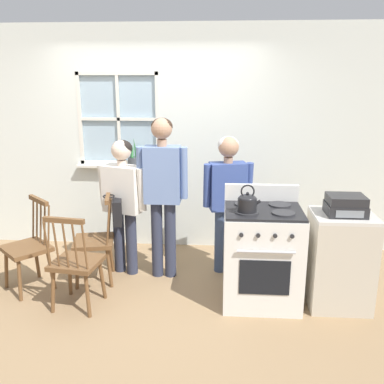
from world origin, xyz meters
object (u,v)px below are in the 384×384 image
at_px(chair_by_window, 96,241).
at_px(stove, 262,255).
at_px(kettle, 247,202).
at_px(stereo, 346,205).
at_px(potted_plant, 134,158).
at_px(handbag, 117,211).
at_px(chair_center_cluster, 29,248).
at_px(person_elderly_left, 123,194).
at_px(person_teen_center, 163,183).
at_px(side_counter, 340,260).
at_px(person_adult_right, 228,191).
at_px(chair_near_wall, 76,264).

xyz_separation_m(chair_by_window, stove, (1.69, -0.31, 0.04)).
distance_m(kettle, stereo, 0.88).
distance_m(potted_plant, stereo, 2.56).
height_order(kettle, handbag, kettle).
height_order(chair_center_cluster, stereo, stereo).
bearing_deg(person_elderly_left, person_teen_center, 12.02).
distance_m(chair_center_cluster, person_elderly_left, 1.09).
distance_m(chair_center_cluster, side_counter, 3.03).
relative_size(chair_by_window, stove, 0.86).
bearing_deg(potted_plant, person_teen_center, -60.39).
xyz_separation_m(person_elderly_left, stove, (1.43, -0.52, -0.42)).
xyz_separation_m(stove, handbag, (-1.46, 0.35, 0.28)).
height_order(kettle, stereo, kettle).
relative_size(person_adult_right, stereo, 4.42).
relative_size(chair_near_wall, chair_center_cluster, 1.00).
bearing_deg(chair_near_wall, person_elderly_left, -102.45).
height_order(chair_by_window, side_counter, chair_by_window).
bearing_deg(chair_by_window, stereo, 70.26).
xyz_separation_m(chair_near_wall, kettle, (1.56, 0.11, 0.59)).
xyz_separation_m(chair_by_window, person_elderly_left, (0.26, 0.22, 0.46)).
height_order(chair_center_cluster, person_adult_right, person_adult_right).
distance_m(chair_near_wall, chair_center_cluster, 0.68).
relative_size(handbag, stereo, 0.90).
xyz_separation_m(person_teen_center, stove, (1.00, -0.46, -0.57)).
bearing_deg(kettle, potted_plant, 132.61).
distance_m(stove, kettle, 0.59).
xyz_separation_m(chair_center_cluster, stereo, (3.03, -0.13, 0.55)).
relative_size(kettle, side_counter, 0.27).
bearing_deg(person_adult_right, person_teen_center, -178.92).
distance_m(chair_near_wall, person_adult_right, 1.71).
bearing_deg(handbag, potted_plant, 90.31).
bearing_deg(side_counter, stove, 178.31).
bearing_deg(stereo, person_elderly_left, 165.26).
distance_m(stove, side_counter, 0.72).
xyz_separation_m(chair_by_window, kettle, (1.53, -0.44, 0.59)).
xyz_separation_m(person_elderly_left, person_adult_right, (1.10, 0.11, 0.02)).
height_order(potted_plant, stereo, potted_plant).
bearing_deg(chair_by_window, chair_center_cluster, -81.97).
height_order(person_teen_center, potted_plant, person_teen_center).
xyz_separation_m(potted_plant, handbag, (0.01, -0.93, -0.38)).
distance_m(chair_near_wall, potted_plant, 1.70).
distance_m(handbag, side_counter, 2.23).
bearing_deg(stove, kettle, -140.59).
height_order(chair_near_wall, chair_center_cluster, same).
bearing_deg(person_adult_right, stove, -75.71).
bearing_deg(person_adult_right, chair_by_window, -179.50).
xyz_separation_m(person_elderly_left, potted_plant, (-0.04, 0.76, 0.24)).
height_order(chair_center_cluster, stove, stove).
bearing_deg(chair_by_window, person_adult_right, 91.92).
distance_m(person_teen_center, handbag, 0.55).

